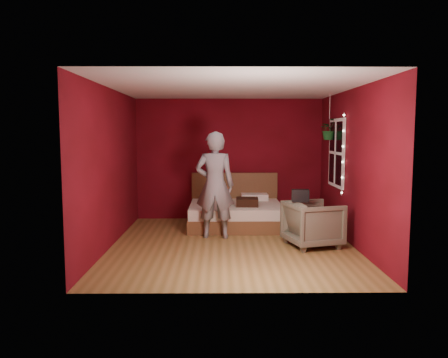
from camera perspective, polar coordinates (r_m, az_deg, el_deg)
floor at (r=7.43m, az=1.04°, el=-8.53°), size 4.50×4.50×0.00m
room_walls at (r=7.19m, az=1.07°, el=4.52°), size 4.04×4.54×2.62m
window at (r=8.38m, az=14.46°, el=3.32°), size 0.05×0.97×1.27m
fairy_lights at (r=7.87m, az=15.27°, el=3.13°), size 0.04×0.04×1.45m
bed at (r=8.84m, az=1.53°, el=-4.43°), size 1.84×1.57×1.01m
person at (r=7.74m, az=-1.21°, el=-0.80°), size 0.71×0.48×1.89m
armchair at (r=7.38m, az=11.54°, el=-5.76°), size 1.01×1.00×0.75m
handbag at (r=7.24m, az=9.94°, el=-2.14°), size 0.29×0.17×0.20m
throw_pillow at (r=8.49m, az=3.03°, el=-3.01°), size 0.44×0.44×0.15m
hanging_plant at (r=8.58m, az=13.58°, el=6.32°), size 0.39×0.35×0.86m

